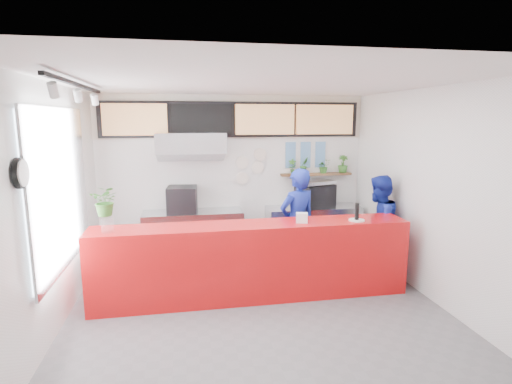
# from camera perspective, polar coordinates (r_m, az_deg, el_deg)

# --- Properties ---
(floor) EXTENTS (5.00, 5.00, 0.00)m
(floor) POSITION_cam_1_polar(r_m,az_deg,el_deg) (5.67, 0.28, -16.42)
(floor) COLOR slate
(floor) RESTS_ON ground
(ceiling) EXTENTS (5.00, 5.00, 0.00)m
(ceiling) POSITION_cam_1_polar(r_m,az_deg,el_deg) (5.08, 0.31, 15.40)
(ceiling) COLOR silver
(wall_back) EXTENTS (5.00, 0.00, 5.00)m
(wall_back) POSITION_cam_1_polar(r_m,az_deg,el_deg) (7.61, -3.16, 2.36)
(wall_back) COLOR white
(wall_back) RESTS_ON ground
(wall_left) EXTENTS (0.00, 5.00, 5.00)m
(wall_left) POSITION_cam_1_polar(r_m,az_deg,el_deg) (5.32, -27.23, -2.22)
(wall_left) COLOR white
(wall_left) RESTS_ON ground
(wall_right) EXTENTS (0.00, 5.00, 5.00)m
(wall_right) POSITION_cam_1_polar(r_m,az_deg,el_deg) (6.13, 23.92, -0.44)
(wall_right) COLOR white
(wall_right) RESTS_ON ground
(service_counter) EXTENTS (4.50, 0.60, 1.10)m
(service_counter) POSITION_cam_1_polar(r_m,az_deg,el_deg) (5.81, -0.45, -9.82)
(service_counter) COLOR red
(service_counter) RESTS_ON ground
(cream_band) EXTENTS (5.00, 0.02, 0.80)m
(cream_band) POSITION_cam_1_polar(r_m,az_deg,el_deg) (7.52, -3.24, 10.68)
(cream_band) COLOR beige
(cream_band) RESTS_ON wall_back
(prep_bench) EXTENTS (1.80, 0.60, 0.90)m
(prep_bench) POSITION_cam_1_polar(r_m,az_deg,el_deg) (7.48, -8.92, -6.13)
(prep_bench) COLOR #B2B5BA
(prep_bench) RESTS_ON ground
(panini_oven) EXTENTS (0.56, 0.56, 0.46)m
(panini_oven) POSITION_cam_1_polar(r_m,az_deg,el_deg) (7.32, -10.50, -1.04)
(panini_oven) COLOR black
(panini_oven) RESTS_ON prep_bench
(extraction_hood) EXTENTS (1.20, 0.70, 0.35)m
(extraction_hood) POSITION_cam_1_polar(r_m,az_deg,el_deg) (7.14, -9.29, 6.97)
(extraction_hood) COLOR #B2B5BA
(extraction_hood) RESTS_ON ceiling
(hood_lip) EXTENTS (1.20, 0.69, 0.31)m
(hood_lip) POSITION_cam_1_polar(r_m,az_deg,el_deg) (7.15, -9.24, 5.37)
(hood_lip) COLOR #B2B5BA
(hood_lip) RESTS_ON ceiling
(right_bench) EXTENTS (1.80, 0.60, 0.90)m
(right_bench) POSITION_cam_1_polar(r_m,az_deg,el_deg) (7.86, 8.16, -5.29)
(right_bench) COLOR #B2B5BA
(right_bench) RESTS_ON ground
(espresso_machine) EXTENTS (0.80, 0.70, 0.43)m
(espresso_machine) POSITION_cam_1_polar(r_m,az_deg,el_deg) (7.72, 8.43, -0.53)
(espresso_machine) COLOR black
(espresso_machine) RESTS_ON right_bench
(espresso_tray) EXTENTS (0.77, 0.64, 0.06)m
(espresso_tray) POSITION_cam_1_polar(r_m,az_deg,el_deg) (7.67, 8.48, 1.43)
(espresso_tray) COLOR silver
(espresso_tray) RESTS_ON espresso_machine
(herb_shelf) EXTENTS (1.40, 0.18, 0.04)m
(herb_shelf) POSITION_cam_1_polar(r_m,az_deg,el_deg) (7.87, 8.58, 2.53)
(herb_shelf) COLOR brown
(herb_shelf) RESTS_ON wall_back
(menu_board_far_left) EXTENTS (1.10, 0.10, 0.55)m
(menu_board_far_left) POSITION_cam_1_polar(r_m,az_deg,el_deg) (7.40, -16.90, 9.88)
(menu_board_far_left) COLOR tan
(menu_board_far_left) RESTS_ON wall_back
(menu_board_mid_left) EXTENTS (1.10, 0.10, 0.55)m
(menu_board_mid_left) POSITION_cam_1_polar(r_m,az_deg,el_deg) (7.36, -7.76, 10.22)
(menu_board_mid_left) COLOR black
(menu_board_mid_left) RESTS_ON wall_back
(menu_board_mid_right) EXTENTS (1.10, 0.10, 0.55)m
(menu_board_mid_right) POSITION_cam_1_polar(r_m,az_deg,el_deg) (7.51, 1.27, 10.31)
(menu_board_mid_right) COLOR tan
(menu_board_mid_right) RESTS_ON wall_back
(menu_board_far_right) EXTENTS (1.10, 0.10, 0.55)m
(menu_board_far_right) POSITION_cam_1_polar(r_m,az_deg,el_deg) (7.82, 9.76, 10.17)
(menu_board_far_right) COLOR tan
(menu_board_far_right) RESTS_ON wall_back
(soffit) EXTENTS (4.80, 0.04, 0.65)m
(soffit) POSITION_cam_1_polar(r_m,az_deg,el_deg) (7.49, -3.20, 10.30)
(soffit) COLOR black
(soffit) RESTS_ON wall_back
(window_pane) EXTENTS (0.04, 2.20, 1.90)m
(window_pane) POSITION_cam_1_polar(r_m,az_deg,el_deg) (5.56, -26.22, 0.46)
(window_pane) COLOR silver
(window_pane) RESTS_ON wall_left
(window_frame) EXTENTS (0.03, 2.30, 2.00)m
(window_frame) POSITION_cam_1_polar(r_m,az_deg,el_deg) (5.56, -26.02, 0.47)
(window_frame) COLOR #B2B5BA
(window_frame) RESTS_ON wall_left
(wall_clock_rim) EXTENTS (0.05, 0.30, 0.30)m
(wall_clock_rim) POSITION_cam_1_polar(r_m,az_deg,el_deg) (4.38, -30.67, 2.33)
(wall_clock_rim) COLOR black
(wall_clock_rim) RESTS_ON wall_left
(wall_clock_face) EXTENTS (0.02, 0.26, 0.26)m
(wall_clock_face) POSITION_cam_1_polar(r_m,az_deg,el_deg) (4.37, -30.30, 2.35)
(wall_clock_face) COLOR white
(wall_clock_face) RESTS_ON wall_left
(track_rail) EXTENTS (0.05, 2.40, 0.04)m
(track_rail) POSITION_cam_1_polar(r_m,az_deg,el_deg) (5.13, -24.19, 13.81)
(track_rail) COLOR black
(track_rail) RESTS_ON ceiling
(dec_plate_a) EXTENTS (0.24, 0.03, 0.24)m
(dec_plate_a) POSITION_cam_1_polar(r_m,az_deg,el_deg) (7.57, -2.02, 4.24)
(dec_plate_a) COLOR silver
(dec_plate_a) RESTS_ON wall_back
(dec_plate_b) EXTENTS (0.24, 0.03, 0.24)m
(dec_plate_b) POSITION_cam_1_polar(r_m,az_deg,el_deg) (7.63, 0.22, 3.53)
(dec_plate_b) COLOR silver
(dec_plate_b) RESTS_ON wall_back
(dec_plate_c) EXTENTS (0.24, 0.03, 0.24)m
(dec_plate_c) POSITION_cam_1_polar(r_m,az_deg,el_deg) (7.60, -2.01, 1.99)
(dec_plate_c) COLOR silver
(dec_plate_c) RESTS_ON wall_back
(dec_plate_d) EXTENTS (0.24, 0.03, 0.24)m
(dec_plate_d) POSITION_cam_1_polar(r_m,az_deg,el_deg) (7.61, 0.59, 5.41)
(dec_plate_d) COLOR silver
(dec_plate_d) RESTS_ON wall_back
(photo_frame_a) EXTENTS (0.20, 0.02, 0.25)m
(photo_frame_a) POSITION_cam_1_polar(r_m,az_deg,el_deg) (7.75, 4.97, 6.20)
(photo_frame_a) COLOR #598CBF
(photo_frame_a) RESTS_ON wall_back
(photo_frame_b) EXTENTS (0.20, 0.02, 0.25)m
(photo_frame_b) POSITION_cam_1_polar(r_m,az_deg,el_deg) (7.83, 7.10, 6.21)
(photo_frame_b) COLOR #598CBF
(photo_frame_b) RESTS_ON wall_back
(photo_frame_c) EXTENTS (0.20, 0.02, 0.25)m
(photo_frame_c) POSITION_cam_1_polar(r_m,az_deg,el_deg) (7.92, 9.18, 6.20)
(photo_frame_c) COLOR #598CBF
(photo_frame_c) RESTS_ON wall_back
(photo_frame_d) EXTENTS (0.20, 0.02, 0.25)m
(photo_frame_d) POSITION_cam_1_polar(r_m,az_deg,el_deg) (7.77, 4.94, 4.36)
(photo_frame_d) COLOR #598CBF
(photo_frame_d) RESTS_ON wall_back
(photo_frame_e) EXTENTS (0.20, 0.02, 0.25)m
(photo_frame_e) POSITION_cam_1_polar(r_m,az_deg,el_deg) (7.85, 7.06, 4.39)
(photo_frame_e) COLOR #598CBF
(photo_frame_e) RESTS_ON wall_back
(photo_frame_f) EXTENTS (0.20, 0.02, 0.25)m
(photo_frame_f) POSITION_cam_1_polar(r_m,az_deg,el_deg) (7.95, 9.13, 4.40)
(photo_frame_f) COLOR #598CBF
(photo_frame_f) RESTS_ON wall_back
(staff_center) EXTENTS (0.76, 0.62, 1.79)m
(staff_center) POSITION_cam_1_polar(r_m,az_deg,el_deg) (6.48, 5.93, -4.51)
(staff_center) COLOR navy
(staff_center) RESTS_ON ground
(staff_right) EXTENTS (1.03, 0.98, 1.66)m
(staff_right) POSITION_cam_1_polar(r_m,az_deg,el_deg) (6.89, 16.99, -4.59)
(staff_right) COLOR navy
(staff_right) RESTS_ON ground
(herb_a) EXTENTS (0.17, 0.14, 0.29)m
(herb_a) POSITION_cam_1_polar(r_m,az_deg,el_deg) (7.71, 5.21, 3.67)
(herb_a) COLOR #336B25
(herb_a) RESTS_ON herb_shelf
(herb_b) EXTENTS (0.22, 0.20, 0.32)m
(herb_b) POSITION_cam_1_polar(r_m,az_deg,el_deg) (7.77, 6.89, 3.80)
(herb_b) COLOR #336B25
(herb_b) RESTS_ON herb_shelf
(herb_c) EXTENTS (0.28, 0.25, 0.27)m
(herb_c) POSITION_cam_1_polar(r_m,az_deg,el_deg) (7.90, 9.67, 3.66)
(herb_c) COLOR #336B25
(herb_c) RESTS_ON herb_shelf
(herb_d) EXTENTS (0.21, 0.19, 0.34)m
(herb_d) POSITION_cam_1_polar(r_m,az_deg,el_deg) (8.04, 12.31, 3.94)
(herb_d) COLOR #336B25
(herb_d) RESTS_ON herb_shelf
(glass_vase) EXTENTS (0.19, 0.19, 0.19)m
(glass_vase) POSITION_cam_1_polar(r_m,az_deg,el_deg) (5.56, -20.46, -4.45)
(glass_vase) COLOR white
(glass_vase) RESTS_ON service_counter
(basil_vase) EXTENTS (0.41, 0.38, 0.40)m
(basil_vase) POSITION_cam_1_polar(r_m,az_deg,el_deg) (5.49, -20.67, -1.19)
(basil_vase) COLOR #336B25
(basil_vase) RESTS_ON glass_vase
(napkin_holder) EXTENTS (0.18, 0.14, 0.14)m
(napkin_holder) POSITION_cam_1_polar(r_m,az_deg,el_deg) (5.73, 6.56, -3.68)
(napkin_holder) COLOR white
(napkin_holder) RESTS_ON service_counter
(white_plate) EXTENTS (0.26, 0.26, 0.02)m
(white_plate) POSITION_cam_1_polar(r_m,az_deg,el_deg) (5.99, 14.17, -3.92)
(white_plate) COLOR white
(white_plate) RESTS_ON service_counter
(pepper_mill) EXTENTS (0.08, 0.08, 0.24)m
(pepper_mill) POSITION_cam_1_polar(r_m,az_deg,el_deg) (5.96, 14.23, -2.72)
(pepper_mill) COLOR black
(pepper_mill) RESTS_ON white_plate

